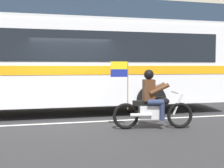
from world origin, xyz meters
The scene contains 6 objects.
ground_plane centered at (0.00, 0.00, 0.00)m, with size 60.00×60.00×0.00m, color #2B2B2D.
sidewalk_curb centered at (0.00, 5.10, 0.07)m, with size 28.00×3.80×0.15m, color #B7B2A8.
lane_center_stripe centered at (0.00, -0.60, 0.00)m, with size 26.60×0.14×0.01m, color silver.
transit_bus centered at (-0.91, 1.19, 1.88)m, with size 12.82×2.64×3.22m.
motorcycle_with_rider centered at (1.88, -1.96, 0.67)m, with size 2.17×0.70×1.78m.
fire_hydrant centered at (1.27, 3.92, 0.52)m, with size 0.22×0.30×0.75m.
Camera 1 is at (-1.04, -9.18, 1.65)m, focal length 47.30 mm.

